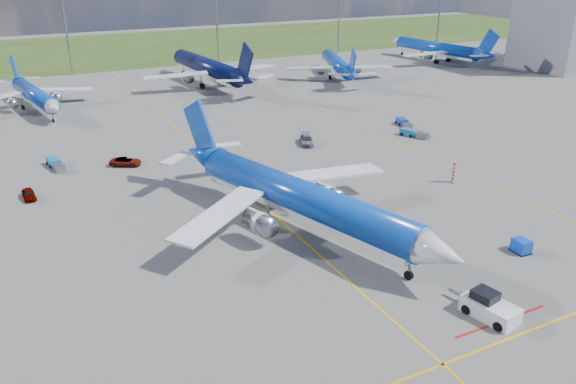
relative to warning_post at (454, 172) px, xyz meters
name	(u,v)px	position (x,y,z in m)	size (l,w,h in m)	color
ground	(313,249)	(-26.00, -8.00, -1.50)	(400.00, 400.00, 0.00)	#5C5C5A
grass_strip	(89,50)	(-26.00, 142.00, -1.50)	(400.00, 80.00, 0.01)	#2D4719
taxiway_lines	(221,167)	(-25.83, 19.70, -1.49)	(60.25, 160.00, 0.02)	gold
floodlight_masts	(145,20)	(-16.00, 102.00, 11.06)	(202.20, 0.50, 22.70)	slate
warning_post	(454,172)	(0.00, 0.00, 0.00)	(0.50, 0.50, 3.00)	red
bg_jet_nnw	(37,110)	(-47.11, 67.00, -1.50)	(25.77, 33.82, 8.86)	#0C3FB2
bg_jet_n	(208,85)	(-8.82, 74.44, -1.50)	(34.67, 45.50, 11.92)	#070D3B
bg_jet_ne	(337,77)	(23.27, 68.24, -1.50)	(28.22, 37.04, 9.70)	#0C3FB2
bg_jet_ene	(435,61)	(60.88, 75.32, -1.50)	(30.75, 40.35, 10.57)	#0C3FB2
main_airliner	(301,230)	(-24.99, -3.50, -1.50)	(32.72, 42.95, 11.25)	#0C3FB2
pushback_tug	(489,307)	(-18.41, -24.91, -0.61)	(3.28, 6.60, 2.19)	silver
uld_container	(521,246)	(-7.06, -18.06, -0.80)	(1.39, 1.74, 1.39)	#0D3AC1
service_car_a	(29,194)	(-51.53, 19.74, -0.89)	(1.44, 3.58, 1.22)	#999999
service_car_b	(126,162)	(-38.08, 26.48, -0.88)	(2.07, 4.50, 1.25)	#999999
service_car_c	(307,140)	(-9.70, 23.54, -0.79)	(1.99, 4.90, 1.42)	#999999
baggage_tug_w	(413,134)	(8.43, 19.10, -0.97)	(3.24, 5.19, 1.14)	#1C69A8
baggage_tug_c	(56,164)	(-47.30, 30.26, -0.95)	(2.19, 5.36, 1.17)	#1B65A2
baggage_tug_e	(404,123)	(11.05, 25.11, -0.97)	(2.57, 5.17, 1.12)	navy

